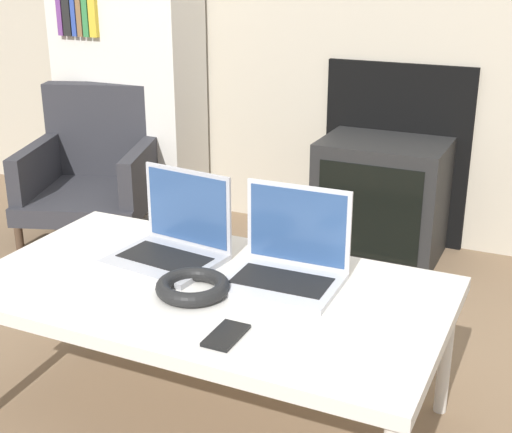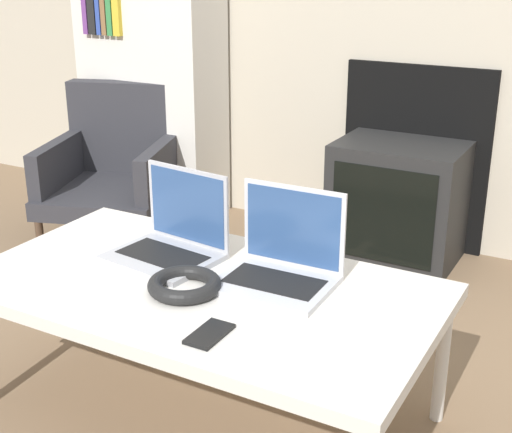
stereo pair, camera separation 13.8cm
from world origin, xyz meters
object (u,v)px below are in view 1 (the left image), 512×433
(laptop_left, at_px, (174,240))
(headphones, at_px, (193,287))
(armchair, at_px, (96,166))
(laptop_right, at_px, (288,261))
(tv, at_px, (381,199))
(phone, at_px, (226,335))

(laptop_left, height_order, headphones, laptop_left)
(headphones, relative_size, armchair, 0.26)
(laptop_right, relative_size, headphones, 1.57)
(laptop_right, relative_size, tv, 0.58)
(laptop_left, relative_size, tv, 0.62)
(laptop_left, bearing_deg, laptop_right, 7.08)
(phone, bearing_deg, headphones, 137.94)
(phone, distance_m, armchair, 1.82)
(laptop_left, height_order, phone, laptop_left)
(laptop_right, bearing_deg, phone, -93.23)
(laptop_left, height_order, armchair, armchair)
(headphones, bearing_deg, armchair, 135.89)
(tv, bearing_deg, headphones, -94.78)
(headphones, relative_size, phone, 1.55)
(laptop_left, relative_size, phone, 2.61)
(headphones, distance_m, armchair, 1.59)
(laptop_left, height_order, tv, laptop_left)
(headphones, height_order, armchair, armchair)
(tv, relative_size, armchair, 0.69)
(laptop_left, xyz_separation_m, phone, (0.34, -0.34, -0.05))
(tv, height_order, armchair, armchair)
(laptop_right, bearing_deg, headphones, -138.02)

